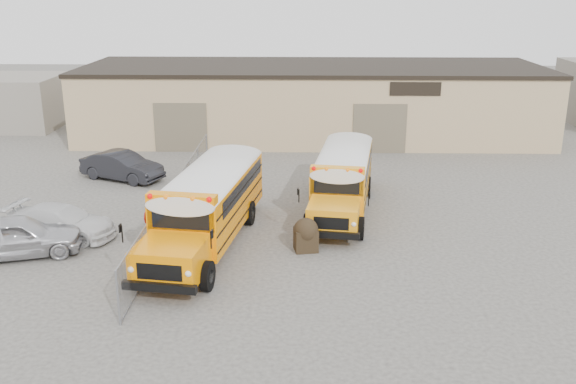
{
  "coord_description": "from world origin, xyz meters",
  "views": [
    {
      "loc": [
        -0.54,
        -22.92,
        9.72
      ],
      "look_at": [
        -1.18,
        2.18,
        1.6
      ],
      "focal_mm": 40.0,
      "sensor_mm": 36.0,
      "label": 1
    }
  ],
  "objects_px": {
    "school_bus_left": "(244,160)",
    "tarp_bundle": "(306,234)",
    "car_silver": "(17,236)",
    "car_white": "(62,222)",
    "school_bus_right": "(352,145)",
    "car_dark": "(122,166)"
  },
  "relations": [
    {
      "from": "car_silver",
      "to": "car_dark",
      "type": "xyz_separation_m",
      "value": [
        1.21,
        10.0,
        -0.06
      ]
    },
    {
      "from": "tarp_bundle",
      "to": "car_dark",
      "type": "relative_size",
      "value": 0.29
    },
    {
      "from": "car_silver",
      "to": "car_white",
      "type": "distance_m",
      "value": 2.19
    },
    {
      "from": "school_bus_left",
      "to": "tarp_bundle",
      "type": "height_order",
      "value": "school_bus_left"
    },
    {
      "from": "school_bus_left",
      "to": "tarp_bundle",
      "type": "bearing_deg",
      "value": -66.67
    },
    {
      "from": "school_bus_left",
      "to": "car_silver",
      "type": "height_order",
      "value": "school_bus_left"
    },
    {
      "from": "school_bus_left",
      "to": "car_silver",
      "type": "bearing_deg",
      "value": -135.39
    },
    {
      "from": "car_silver",
      "to": "car_white",
      "type": "xyz_separation_m",
      "value": [
        0.97,
        1.96,
        -0.15
      ]
    },
    {
      "from": "tarp_bundle",
      "to": "car_silver",
      "type": "height_order",
      "value": "car_silver"
    },
    {
      "from": "school_bus_right",
      "to": "car_white",
      "type": "xyz_separation_m",
      "value": [
        -12.27,
        -9.48,
        -0.91
      ]
    },
    {
      "from": "tarp_bundle",
      "to": "school_bus_left",
      "type": "bearing_deg",
      "value": 113.33
    },
    {
      "from": "school_bus_right",
      "to": "tarp_bundle",
      "type": "relative_size",
      "value": 7.25
    },
    {
      "from": "school_bus_right",
      "to": "school_bus_left",
      "type": "bearing_deg",
      "value": -145.52
    },
    {
      "from": "school_bus_left",
      "to": "car_dark",
      "type": "relative_size",
      "value": 2.32
    },
    {
      "from": "school_bus_right",
      "to": "car_silver",
      "type": "distance_m",
      "value": 17.52
    },
    {
      "from": "school_bus_right",
      "to": "car_dark",
      "type": "bearing_deg",
      "value": -173.16
    },
    {
      "from": "tarp_bundle",
      "to": "car_silver",
      "type": "distance_m",
      "value": 10.83
    },
    {
      "from": "school_bus_right",
      "to": "car_dark",
      "type": "xyz_separation_m",
      "value": [
        -12.03,
        -1.44,
        -0.82
      ]
    },
    {
      "from": "tarp_bundle",
      "to": "car_silver",
      "type": "relative_size",
      "value": 0.28
    },
    {
      "from": "car_silver",
      "to": "car_dark",
      "type": "height_order",
      "value": "car_silver"
    },
    {
      "from": "school_bus_left",
      "to": "car_white",
      "type": "height_order",
      "value": "school_bus_left"
    },
    {
      "from": "tarp_bundle",
      "to": "school_bus_right",
      "type": "bearing_deg",
      "value": 77.03
    }
  ]
}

